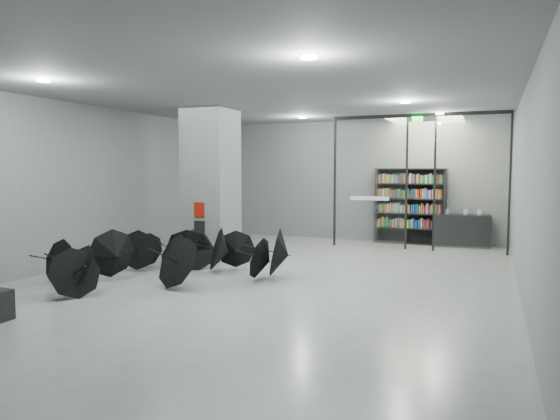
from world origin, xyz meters
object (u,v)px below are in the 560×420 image
at_px(shop_counter, 461,230).
at_px(umbrella_cluster, 175,263).
at_px(bookshelf, 410,206).
at_px(column, 211,184).

bearing_deg(shop_counter, umbrella_cluster, -132.98).
relative_size(bookshelf, shop_counter, 1.45).
height_order(shop_counter, umbrella_cluster, shop_counter).
xyz_separation_m(column, umbrella_cluster, (0.52, -2.52, -1.68)).
distance_m(bookshelf, umbrella_cluster, 8.36).
xyz_separation_m(shop_counter, umbrella_cluster, (-5.59, -7.23, -0.19)).
height_order(column, umbrella_cluster, column).
bearing_deg(umbrella_cluster, column, 101.61).
xyz_separation_m(bookshelf, shop_counter, (1.57, -0.04, -0.71)).
relative_size(shop_counter, umbrella_cluster, 0.31).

